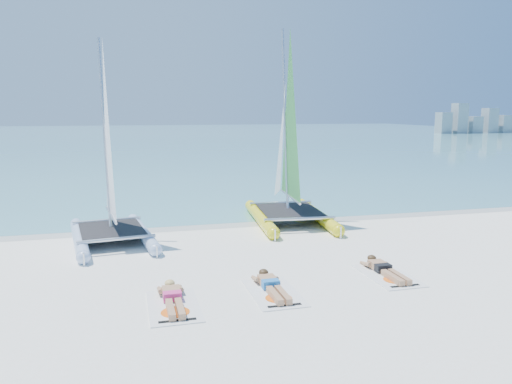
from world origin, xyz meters
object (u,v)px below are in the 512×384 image
(sunbather_a, at_px, (173,297))
(towel_c, at_px, (388,276))
(sunbather_c, at_px, (384,269))
(catamaran_blue, at_px, (109,179))
(catamaran_yellow, at_px, (287,158))
(towel_a, at_px, (174,306))
(sunbather_b, at_px, (271,285))
(towel_b, at_px, (274,293))

(sunbather_a, height_order, towel_c, sunbather_a)
(sunbather_c, bearing_deg, towel_c, -90.00)
(sunbather_a, relative_size, sunbather_c, 1.00)
(catamaran_blue, xyz_separation_m, catamaran_yellow, (5.97, 1.52, 0.33))
(sunbather_a, height_order, sunbather_c, same)
(towel_a, relative_size, sunbather_a, 1.07)
(sunbather_b, bearing_deg, sunbather_a, -175.06)
(towel_a, bearing_deg, sunbather_b, 10.00)
(catamaran_blue, xyz_separation_m, sunbather_c, (6.37, -4.80, -1.74))
(towel_b, relative_size, towel_c, 1.00)
(catamaran_yellow, distance_m, sunbather_b, 7.47)
(sunbather_c, bearing_deg, towel_b, -168.67)
(towel_a, distance_m, sunbather_c, 5.12)
(catamaran_blue, xyz_separation_m, sunbather_a, (1.31, -5.38, -1.74))
(towel_a, height_order, towel_b, same)
(catamaran_yellow, relative_size, sunbather_a, 4.01)
(catamaran_yellow, relative_size, towel_a, 3.75)
(towel_a, distance_m, towel_b, 2.14)
(catamaran_blue, xyz_separation_m, towel_b, (3.44, -5.39, -1.85))
(catamaran_blue, bearing_deg, sunbather_b, -63.87)
(sunbather_b, height_order, towel_c, sunbather_b)
(catamaran_yellow, bearing_deg, towel_b, -105.01)
(sunbather_a, relative_size, sunbather_b, 1.00)
(sunbather_a, xyz_separation_m, towel_c, (5.06, 0.39, -0.11))
(sunbather_b, bearing_deg, sunbather_c, 7.67)
(towel_b, bearing_deg, sunbather_a, 179.81)
(catamaran_blue, height_order, towel_a, catamaran_blue)
(sunbather_a, relative_size, towel_c, 0.93)
(catamaran_blue, height_order, sunbather_a, catamaran_blue)
(towel_b, xyz_separation_m, sunbather_b, (0.00, 0.19, 0.11))
(towel_a, bearing_deg, towel_b, 4.94)
(towel_a, height_order, towel_c, same)
(catamaran_yellow, bearing_deg, sunbather_a, -118.96)
(catamaran_blue, distance_m, catamaran_yellow, 6.17)
(catamaran_yellow, xyz_separation_m, sunbather_c, (0.39, -6.33, -2.06))
(towel_c, xyz_separation_m, sunbather_c, (-0.00, 0.19, 0.11))
(sunbather_b, distance_m, towel_c, 2.93)
(sunbather_a, relative_size, towel_b, 0.93)
(sunbather_b, xyz_separation_m, sunbather_c, (2.92, 0.39, 0.00))
(sunbather_a, distance_m, sunbather_b, 2.14)
(towel_a, height_order, sunbather_c, sunbather_c)
(towel_c, distance_m, sunbather_c, 0.22)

